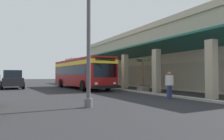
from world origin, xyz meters
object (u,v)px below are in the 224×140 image
Objects in this scene: transit_bus at (81,71)px; lot_light_pole at (89,6)px; parked_suv_charcoal at (12,79)px; potted_palm at (143,83)px; pedestrian at (169,84)px.

transit_bus is 1.31× the size of lot_light_pole.
potted_palm reaches higher than parked_suv_charcoal.
parked_suv_charcoal is 14.06m from potted_palm.
lot_light_pole is at bearing -81.08° from pedestrian.
pedestrian is (14.96, 8.45, -0.08)m from parked_suv_charcoal.
lot_light_pole is at bearing -49.42° from potted_palm.
transit_bus is 7.47m from parked_suv_charcoal.
pedestrian is at bearing -21.58° from potted_palm.
lot_light_pole reaches higher than parked_suv_charcoal.
pedestrian is at bearing 98.92° from lot_light_pole.
pedestrian is at bearing 8.96° from transit_bus.
transit_bus is at bearing 63.09° from parked_suv_charcoal.
parked_suv_charcoal reaches higher than pedestrian.
lot_light_pole is at bearing 10.02° from parked_suv_charcoal.
transit_bus is at bearing -171.04° from pedestrian.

